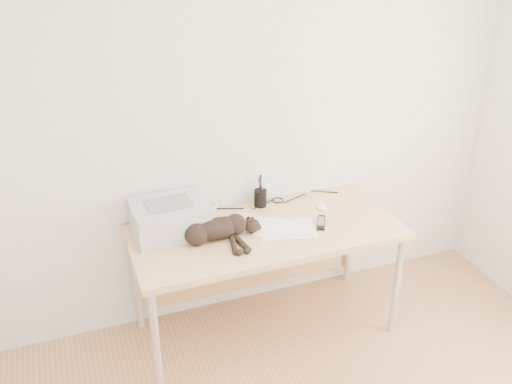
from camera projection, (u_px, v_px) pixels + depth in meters
name	position (u px, v px, depth m)	size (l,w,h in m)	color
wall_back	(246.00, 120.00, 3.41)	(3.50, 3.50, 0.00)	white
desk	(261.00, 241.00, 3.50)	(1.60, 0.70, 0.74)	#D8B37E
printer	(169.00, 218.00, 3.29)	(0.42, 0.36, 0.20)	#B5B5BA
papers	(284.00, 229.00, 3.37)	(0.41, 0.35, 0.01)	white
cat	(215.00, 231.00, 3.23)	(0.61, 0.28, 0.14)	black
mug	(209.00, 211.00, 3.46)	(0.11, 0.11, 0.10)	white
pen_cup	(260.00, 198.00, 3.60)	(0.08, 0.08, 0.21)	black
remote_grey	(238.00, 220.00, 3.44)	(0.05, 0.18, 0.02)	gray
remote_black	(321.00, 223.00, 3.42)	(0.05, 0.16, 0.02)	black
mouse	(321.00, 205.00, 3.60)	(0.06, 0.11, 0.04)	white
cable_tangle	(249.00, 205.00, 3.62)	(1.36, 0.08, 0.01)	black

